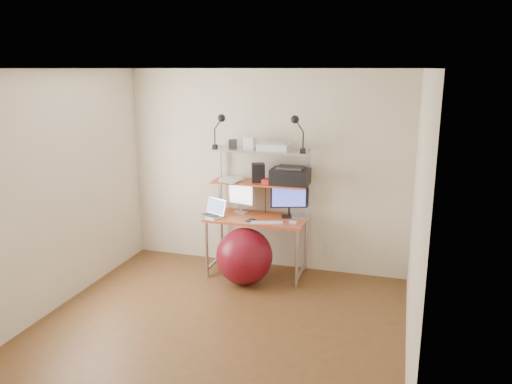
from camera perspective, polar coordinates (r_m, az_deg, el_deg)
room at (r=4.62m, az=-5.00°, el=-1.81°), size 3.60×3.60×3.60m
computer_desk at (r=6.07m, az=0.28°, el=-0.79°), size 1.20×0.60×1.57m
wall_outlet at (r=6.36m, az=8.41°, el=-6.44°), size 0.08×0.01×0.12m
monitor_silver at (r=6.21m, az=-1.73°, el=-0.50°), size 0.35×0.16×0.40m
monitor_black at (r=6.05m, az=3.81°, el=-0.78°), size 0.44×0.19×0.45m
laptop at (r=6.14m, az=-4.83°, el=-2.32°), size 0.37×0.34×0.26m
keyboard at (r=5.85m, az=1.24°, el=-3.51°), size 0.39×0.21×0.01m
mouse at (r=5.85m, az=4.22°, el=-3.47°), size 0.09×0.07×0.02m
mac_mini at (r=6.04m, az=5.09°, el=-2.85°), size 0.26×0.26×0.04m
phone at (r=5.94m, az=-0.64°, el=-3.24°), size 0.09×0.14×0.01m
printer at (r=5.97m, az=3.94°, el=1.85°), size 0.45×0.31×0.22m
nas_cube at (r=6.08m, az=0.25°, el=2.22°), size 0.20×0.20×0.23m
red_box at (r=5.99m, az=1.69°, el=1.20°), size 0.20×0.14×0.06m
scanner at (r=5.93m, az=2.01°, el=5.19°), size 0.37×0.25×0.10m
box_white at (r=6.03m, az=-0.76°, el=5.61°), size 0.13×0.11×0.15m
box_grey at (r=6.15m, az=-2.66°, el=5.54°), size 0.13×0.13×0.10m
clip_lamp_left at (r=6.01m, az=-4.12°, el=7.79°), size 0.17×0.09×0.42m
clip_lamp_right at (r=5.76m, az=4.67°, el=7.58°), size 0.17×0.10×0.43m
exercise_ball at (r=5.96m, az=-1.34°, el=-7.34°), size 0.67×0.67×0.67m
paper_stack at (r=6.19m, az=-2.89°, el=1.45°), size 0.37×0.40×0.02m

